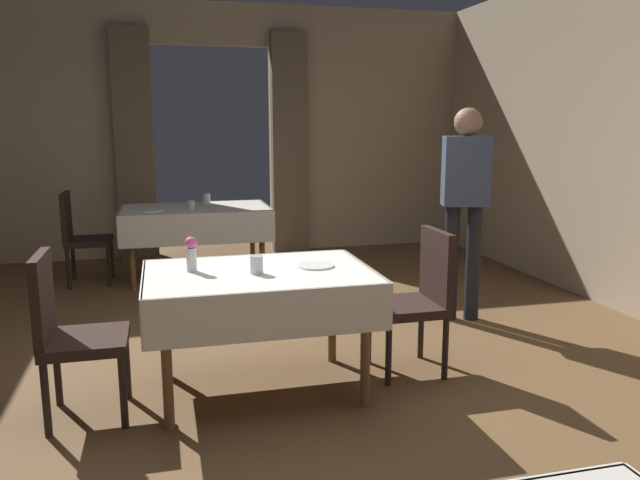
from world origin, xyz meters
TOP-DOWN VIEW (x-y plane):
  - ground at (0.00, 0.00)m, footprint 10.08×10.08m
  - wall_back at (0.00, 4.18)m, footprint 6.40×0.27m
  - dining_table_mid at (-0.11, -0.01)m, footprint 1.33×0.94m
  - dining_table_far at (-0.31, 2.91)m, footprint 1.50×0.92m
  - chair_mid_right at (0.94, 0.06)m, footprint 0.44×0.44m
  - chair_mid_left at (-1.16, -0.11)m, footprint 0.44×0.44m
  - chair_far_left at (-1.45, 2.95)m, footprint 0.44×0.44m
  - flower_vase_mid at (-0.49, 0.07)m, footprint 0.07×0.07m
  - plate_mid_b at (0.24, 0.01)m, footprint 0.22×0.22m
  - glass_mid_c at (-0.13, -0.08)m, footprint 0.08×0.08m
  - glass_far_a at (-0.36, 2.78)m, footprint 0.07×0.07m
  - glass_far_b at (-0.17, 3.19)m, footprint 0.08×0.08m
  - plate_far_c at (-0.75, 2.72)m, footprint 0.22×0.22m
  - person_waiter_by_doorway at (1.71, 0.97)m, footprint 0.41×0.31m

SIDE VIEW (x-z plane):
  - ground at x=0.00m, z-range 0.00..0.00m
  - chair_mid_right at x=0.94m, z-range 0.05..0.98m
  - chair_mid_left at x=-1.16m, z-range 0.05..0.98m
  - chair_far_left at x=-1.45m, z-range 0.05..0.98m
  - dining_table_far at x=-0.31m, z-range 0.28..1.03m
  - dining_table_mid at x=-0.11m, z-range 0.28..1.03m
  - plate_mid_b at x=0.24m, z-range 0.75..0.76m
  - plate_far_c at x=-0.75m, z-range 0.75..0.76m
  - glass_far_a at x=-0.36m, z-range 0.75..0.84m
  - glass_mid_c at x=-0.13m, z-range 0.75..0.85m
  - glass_far_b at x=-0.17m, z-range 0.75..0.86m
  - flower_vase_mid at x=-0.49m, z-range 0.76..0.96m
  - person_waiter_by_doorway at x=1.71m, z-range 0.16..1.88m
  - wall_back at x=0.00m, z-range 0.02..3.02m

